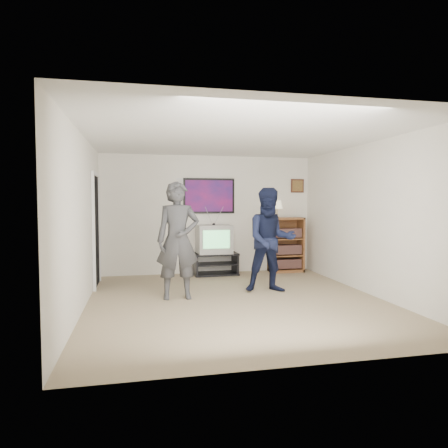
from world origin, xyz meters
name	(u,v)px	position (x,y,z in m)	size (l,w,h in m)	color
room_shell	(232,219)	(0.00, 0.35, 1.25)	(4.51, 5.00, 2.51)	#7A634E
media_stand	(215,264)	(0.09, 2.23, 0.23)	(0.93, 0.54, 0.46)	black
crt_television	(214,239)	(0.06, 2.23, 0.75)	(0.69, 0.59, 0.59)	#9F9F9A
bookshelf	(286,245)	(1.67, 2.28, 0.59)	(0.72, 0.41, 1.18)	brown
table_lamp	(277,209)	(1.47, 2.32, 1.37)	(0.24, 0.24, 0.38)	beige
person_tall	(178,240)	(-0.87, 0.36, 0.92)	(0.67, 0.44, 1.85)	#393A3C
person_short	(271,240)	(0.71, 0.49, 0.88)	(0.86, 0.67, 1.77)	black
controller_left	(178,224)	(-0.84, 0.61, 1.17)	(0.04, 0.13, 0.04)	white
controller_right	(268,227)	(0.75, 0.75, 1.08)	(0.04, 0.12, 0.04)	white
poster	(209,196)	(0.00, 2.48, 1.65)	(1.10, 0.03, 0.75)	black
air_vent	(183,182)	(-0.55, 2.48, 1.95)	(0.28, 0.02, 0.14)	white
small_picture	(297,186)	(2.00, 2.48, 1.88)	(0.30, 0.03, 0.30)	black
doorway	(96,231)	(-2.23, 1.60, 1.00)	(0.03, 0.85, 2.00)	black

